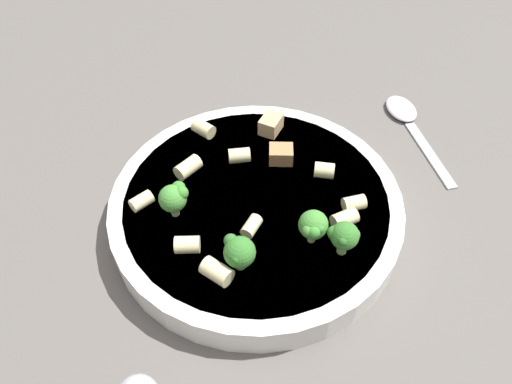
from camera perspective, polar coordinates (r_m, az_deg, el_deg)
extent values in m
plane|color=#5B5651|center=(0.53, 0.00, -3.11)|extent=(2.00, 2.00, 0.00)
cylinder|color=silver|center=(0.52, 0.00, -1.96)|extent=(0.30, 0.30, 0.03)
cylinder|color=silver|center=(0.51, 0.00, -0.97)|extent=(0.27, 0.27, 0.01)
torus|color=silver|center=(0.51, 0.00, -0.90)|extent=(0.29, 0.29, 0.00)
cylinder|color=#84AD60|center=(0.45, -1.84, -8.01)|extent=(0.01, 0.01, 0.01)
sphere|color=#387A2D|center=(0.44, -1.88, -6.89)|extent=(0.03, 0.03, 0.03)
sphere|color=#346F2C|center=(0.44, -2.91, -5.57)|extent=(0.01, 0.01, 0.01)
sphere|color=#347B27|center=(0.43, -2.25, -7.60)|extent=(0.01, 0.01, 0.01)
cylinder|color=#9EC175|center=(0.49, -9.28, -1.95)|extent=(0.01, 0.01, 0.01)
sphere|color=#478E38|center=(0.48, -9.51, -0.75)|extent=(0.03, 0.03, 0.03)
sphere|color=#418A31|center=(0.48, -8.54, -0.10)|extent=(0.01, 0.01, 0.01)
sphere|color=#3F8532|center=(0.48, -8.85, 0.49)|extent=(0.01, 0.01, 0.01)
cylinder|color=#93B766|center=(0.47, 9.82, -6.14)|extent=(0.01, 0.01, 0.02)
sphere|color=#387A2D|center=(0.45, 10.09, -4.93)|extent=(0.03, 0.03, 0.03)
sphere|color=#2F6C28|center=(0.44, 9.87, -5.54)|extent=(0.01, 0.01, 0.01)
sphere|color=#337928|center=(0.45, 8.96, -4.63)|extent=(0.01, 0.01, 0.01)
sphere|color=#317D2C|center=(0.45, 11.06, -4.81)|extent=(0.01, 0.01, 0.01)
cylinder|color=#93B766|center=(0.47, 6.39, -4.95)|extent=(0.01, 0.01, 0.01)
sphere|color=#478E38|center=(0.46, 6.56, -3.73)|extent=(0.03, 0.03, 0.03)
sphere|color=#3E8F35|center=(0.45, 6.60, -4.52)|extent=(0.01, 0.01, 0.01)
sphere|color=#499039|center=(0.45, 5.98, -4.42)|extent=(0.01, 0.01, 0.01)
sphere|color=#418E39|center=(0.45, 7.20, -4.13)|extent=(0.01, 0.01, 0.01)
cylinder|color=beige|center=(0.49, 10.09, -3.04)|extent=(0.03, 0.02, 0.02)
cylinder|color=beige|center=(0.53, 7.80, 2.47)|extent=(0.02, 0.02, 0.02)
cylinder|color=beige|center=(0.44, -4.51, -9.05)|extent=(0.03, 0.03, 0.02)
cylinder|color=beige|center=(0.47, -0.52, -3.94)|extent=(0.02, 0.03, 0.01)
cylinder|color=beige|center=(0.54, -1.92, 4.19)|extent=(0.02, 0.02, 0.02)
cylinder|color=beige|center=(0.46, -7.86, -5.99)|extent=(0.02, 0.02, 0.02)
cylinder|color=beige|center=(0.53, -7.77, 2.81)|extent=(0.03, 0.03, 0.02)
cylinder|color=beige|center=(0.50, 11.14, -1.27)|extent=(0.02, 0.02, 0.01)
cylinder|color=beige|center=(0.57, -6.02, 7.21)|extent=(0.03, 0.03, 0.02)
cylinder|color=beige|center=(0.51, -12.94, -1.02)|extent=(0.03, 0.03, 0.01)
cube|color=#A87A4C|center=(0.54, 2.87, 4.33)|extent=(0.03, 0.02, 0.02)
cube|color=tan|center=(0.57, 1.71, 7.74)|extent=(0.03, 0.03, 0.02)
cube|color=silver|center=(0.63, 19.27, 4.17)|extent=(0.03, 0.11, 0.01)
ellipsoid|color=silver|center=(0.68, 16.26, 9.14)|extent=(0.05, 0.06, 0.01)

